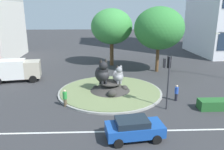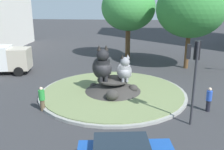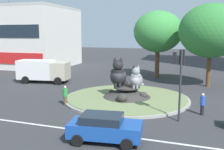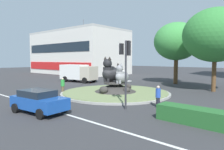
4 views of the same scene
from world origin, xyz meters
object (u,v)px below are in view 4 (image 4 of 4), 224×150
object	(u,v)px
delivery_box_truck	(78,72)
traffic_light_mast	(126,59)
shophouse_block	(78,53)
cat_statue_grey	(122,76)
sedan_on_far_lane	(39,101)
cat_statue_black	(110,73)
broadleaf_tree_behind_island	(176,42)
second_tree_near_tower	(215,35)
pedestrian_blue_shirt	(158,96)
pedestrian_green_shirt	(63,85)

from	to	relation	value
delivery_box_truck	traffic_light_mast	bearing A→B (deg)	-37.72
shophouse_block	cat_statue_grey	bearing A→B (deg)	-33.07
cat_statue_grey	sedan_on_far_lane	distance (m)	9.33
cat_statue_black	sedan_on_far_lane	world-z (taller)	cat_statue_black
cat_statue_black	broadleaf_tree_behind_island	distance (m)	13.27
cat_statue_grey	second_tree_near_tower	xyz separation A→B (m)	(6.21, 8.52, 4.28)
delivery_box_truck	cat_statue_black	bearing A→B (deg)	-31.67
traffic_light_mast	cat_statue_grey	bearing A→B (deg)	48.46
pedestrian_blue_shirt	pedestrian_green_shirt	xyz separation A→B (m)	(-10.81, -0.96, -0.00)
broadleaf_tree_behind_island	second_tree_near_tower	bearing A→B (deg)	-32.66
shophouse_block	delivery_box_truck	xyz separation A→B (m)	(16.74, -13.35, -3.78)
second_tree_near_tower	pedestrian_green_shirt	distance (m)	17.42
cat_statue_grey	delivery_box_truck	world-z (taller)	cat_statue_grey
cat_statue_grey	sedan_on_far_lane	size ratio (longest dim) A/B	0.49
shophouse_block	broadleaf_tree_behind_island	world-z (taller)	shophouse_block
traffic_light_mast	broadleaf_tree_behind_island	bearing A→B (deg)	19.93
traffic_light_mast	delivery_box_truck	size ratio (longest dim) A/B	0.76
cat_statue_grey	second_tree_near_tower	size ratio (longest dim) A/B	0.23
pedestrian_blue_shirt	broadleaf_tree_behind_island	bearing A→B (deg)	-45.42
broadleaf_tree_behind_island	delivery_box_truck	xyz separation A→B (m)	(-12.52, -8.10, -4.64)
cat_statue_black	broadleaf_tree_behind_island	size ratio (longest dim) A/B	0.34
cat_statue_black	second_tree_near_tower	world-z (taller)	second_tree_near_tower
cat_statue_grey	traffic_light_mast	xyz separation A→B (m)	(4.04, -4.40, 1.65)
sedan_on_far_lane	broadleaf_tree_behind_island	bearing A→B (deg)	84.16
cat_statue_black	pedestrian_green_shirt	distance (m)	5.18
cat_statue_black	sedan_on_far_lane	distance (m)	9.69
second_tree_near_tower	delivery_box_truck	bearing A→B (deg)	-168.16
cat_statue_grey	broadleaf_tree_behind_island	world-z (taller)	broadleaf_tree_behind_island
broadleaf_tree_behind_island	shophouse_block	bearing A→B (deg)	169.85
shophouse_block	pedestrian_blue_shirt	size ratio (longest dim) A/B	15.23
shophouse_block	broadleaf_tree_behind_island	xyz separation A→B (m)	(29.27, -5.24, 0.86)
cat_statue_grey	pedestrian_blue_shirt	world-z (taller)	cat_statue_grey
delivery_box_truck	sedan_on_far_lane	bearing A→B (deg)	-55.82
pedestrian_green_shirt	delivery_box_truck	distance (m)	11.06
pedestrian_green_shirt	shophouse_block	bearing A→B (deg)	45.64
cat_statue_grey	second_tree_near_tower	distance (m)	11.38
cat_statue_grey	traffic_light_mast	world-z (taller)	traffic_light_mast
cat_statue_black	second_tree_near_tower	xyz separation A→B (m)	(7.91, 8.44, 4.04)
cat_statue_grey	pedestrian_green_shirt	xyz separation A→B (m)	(-5.20, -3.49, -1.08)
cat_statue_black	pedestrian_blue_shirt	world-z (taller)	cat_statue_black
cat_statue_grey	shophouse_block	size ratio (longest dim) A/B	0.08
cat_statue_grey	sedan_on_far_lane	world-z (taller)	cat_statue_grey
shophouse_block	cat_statue_black	bearing A→B (deg)	-34.47
second_tree_near_tower	delivery_box_truck	xyz separation A→B (m)	(-18.96, -3.98, -4.69)
sedan_on_far_lane	second_tree_near_tower	bearing A→B (deg)	64.44
cat_statue_black	delivery_box_truck	world-z (taller)	cat_statue_black
shophouse_block	broadleaf_tree_behind_island	distance (m)	29.74
cat_statue_grey	pedestrian_green_shirt	size ratio (longest dim) A/B	1.27
broadleaf_tree_behind_island	pedestrian_green_shirt	size ratio (longest dim) A/B	5.43
cat_statue_black	pedestrian_blue_shirt	bearing A→B (deg)	56.31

